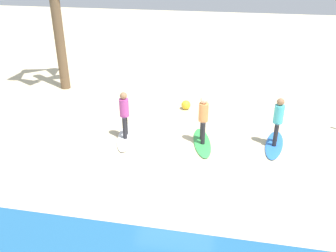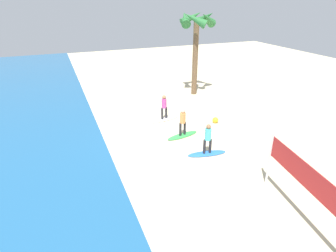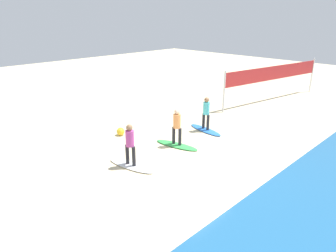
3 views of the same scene
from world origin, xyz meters
name	(u,v)px [view 1 (image 1 of 3)]	position (x,y,z in m)	size (l,w,h in m)	color
ground_plane	(180,164)	(0.00, 0.00, 0.00)	(60.00, 60.00, 0.00)	beige
surfboard_blue	(274,144)	(-2.98, -1.76, 0.04)	(2.10, 0.56, 0.09)	blue
surfer_blue	(278,118)	(-2.98, -1.76, 1.04)	(0.32, 0.46, 1.64)	#232328
surfboard_green	(202,142)	(-0.55, -1.45, 0.04)	(2.10, 0.56, 0.09)	green
surfer_green	(203,116)	(-0.55, -1.45, 1.04)	(0.32, 0.45, 1.64)	#232328
surfboard_white	(126,137)	(2.14, -1.33, 0.04)	(2.10, 0.56, 0.09)	white
surfer_white	(124,111)	(2.14, -1.33, 1.04)	(0.32, 0.45, 1.64)	#232328
beach_ball	(186,105)	(0.43, -4.27, 0.19)	(0.38, 0.38, 0.38)	yellow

